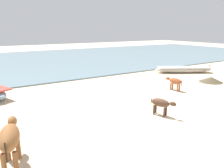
{
  "coord_description": "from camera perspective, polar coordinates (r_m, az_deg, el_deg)",
  "views": [
    {
      "loc": [
        -5.38,
        -5.73,
        3.27
      ],
      "look_at": [
        0.08,
        3.16,
        0.6
      ],
      "focal_mm": 35.11,
      "sensor_mm": 36.0,
      "label": 1
    }
  ],
  "objects": [
    {
      "name": "calf_far_rust",
      "position": [
        12.23,
        16.03,
        0.64
      ],
      "size": [
        0.38,
        1.05,
        0.68
      ],
      "rotation": [
        0.0,
        0.0,
        1.68
      ],
      "color": "#9E4C28",
      "rests_on": "ground"
    },
    {
      "name": "sea_water",
      "position": [
        23.76,
        -18.27,
        5.82
      ],
      "size": [
        60.0,
        20.0,
        0.08
      ],
      "primitive_type": "cube",
      "color": "slate",
      "rests_on": "ground"
    },
    {
      "name": "fishing_boat_1",
      "position": [
        17.43,
        18.11,
        3.62
      ],
      "size": [
        4.26,
        2.87,
        0.63
      ],
      "rotation": [
        0.0,
        0.0,
        5.78
      ],
      "color": "beige",
      "rests_on": "ground"
    },
    {
      "name": "debris_pile_0",
      "position": [
        14.99,
        24.39,
        1.08
      ],
      "size": [
        2.01,
        2.01,
        0.32
      ],
      "primitive_type": "cone",
      "rotation": [
        0.0,
        0.0,
        2.4
      ],
      "color": "brown",
      "rests_on": "ground"
    },
    {
      "name": "ground",
      "position": [
        8.51,
        10.88,
        -8.5
      ],
      "size": [
        80.0,
        80.0,
        0.0
      ],
      "primitive_type": "plane",
      "color": "beige"
    },
    {
      "name": "cow_second_adult_brown",
      "position": [
        5.88,
        -25.09,
        -12.55
      ],
      "size": [
        0.71,
        1.57,
        1.03
      ],
      "rotation": [
        0.0,
        0.0,
        1.33
      ],
      "color": "brown",
      "rests_on": "ground"
    },
    {
      "name": "calf_near_dark",
      "position": [
        8.59,
        12.7,
        -4.97
      ],
      "size": [
        0.56,
        1.0,
        0.67
      ],
      "rotation": [
        0.0,
        0.0,
        5.09
      ],
      "color": "#4C3323",
      "rests_on": "ground"
    }
  ]
}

